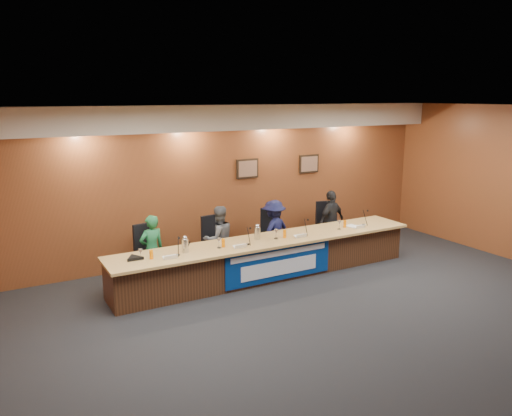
# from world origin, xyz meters

# --- Properties ---
(floor) EXTENTS (10.00, 10.00, 0.00)m
(floor) POSITION_xyz_m (0.00, 0.00, 0.00)
(floor) COLOR black
(floor) RESTS_ON ground
(ceiling) EXTENTS (10.00, 8.00, 0.04)m
(ceiling) POSITION_xyz_m (0.00, 0.00, 3.20)
(ceiling) COLOR silver
(ceiling) RESTS_ON wall_back
(wall_back) EXTENTS (10.00, 0.04, 3.20)m
(wall_back) POSITION_xyz_m (0.00, 4.00, 1.60)
(wall_back) COLOR brown
(wall_back) RESTS_ON floor
(soffit) EXTENTS (10.00, 0.50, 0.50)m
(soffit) POSITION_xyz_m (0.00, 3.75, 2.95)
(soffit) COLOR beige
(soffit) RESTS_ON wall_back
(dais_body) EXTENTS (6.00, 0.80, 0.70)m
(dais_body) POSITION_xyz_m (0.00, 2.40, 0.35)
(dais_body) COLOR #402313
(dais_body) RESTS_ON floor
(dais_top) EXTENTS (6.10, 0.95, 0.05)m
(dais_top) POSITION_xyz_m (0.00, 2.35, 0.72)
(dais_top) COLOR tan
(dais_top) RESTS_ON dais_body
(banner) EXTENTS (2.20, 0.02, 0.65)m
(banner) POSITION_xyz_m (0.00, 1.99, 0.38)
(banner) COLOR navy
(banner) RESTS_ON dais_body
(banner_text_upper) EXTENTS (2.00, 0.01, 0.10)m
(banner_text_upper) POSITION_xyz_m (0.00, 1.97, 0.58)
(banner_text_upper) COLOR silver
(banner_text_upper) RESTS_ON banner
(banner_text_lower) EXTENTS (1.60, 0.01, 0.28)m
(banner_text_lower) POSITION_xyz_m (0.00, 1.97, 0.30)
(banner_text_lower) COLOR silver
(banner_text_lower) RESTS_ON banner
(wall_photo_left) EXTENTS (0.52, 0.04, 0.42)m
(wall_photo_left) POSITION_xyz_m (0.40, 3.97, 1.85)
(wall_photo_left) COLOR black
(wall_photo_left) RESTS_ON wall_back
(wall_photo_right) EXTENTS (0.52, 0.04, 0.42)m
(wall_photo_right) POSITION_xyz_m (2.00, 3.97, 1.85)
(wall_photo_right) COLOR black
(wall_photo_right) RESTS_ON wall_back
(panelist_a) EXTENTS (0.51, 0.38, 1.29)m
(panelist_a) POSITION_xyz_m (-2.04, 3.10, 0.65)
(panelist_a) COLOR #1B6135
(panelist_a) RESTS_ON floor
(panelist_b) EXTENTS (0.65, 0.51, 1.31)m
(panelist_b) POSITION_xyz_m (-0.70, 3.10, 0.66)
(panelist_b) COLOR #515257
(panelist_b) RESTS_ON floor
(panelist_c) EXTENTS (0.95, 0.73, 1.30)m
(panelist_c) POSITION_xyz_m (0.55, 3.10, 0.65)
(panelist_c) COLOR #101338
(panelist_c) RESTS_ON floor
(panelist_d) EXTENTS (0.86, 0.55, 1.37)m
(panelist_d) POSITION_xyz_m (2.02, 3.10, 0.68)
(panelist_d) COLOR black
(panelist_d) RESTS_ON floor
(office_chair_a) EXTENTS (0.57, 0.57, 0.08)m
(office_chair_a) POSITION_xyz_m (-2.04, 3.20, 0.48)
(office_chair_a) COLOR black
(office_chair_a) RESTS_ON floor
(office_chair_b) EXTENTS (0.53, 0.53, 0.08)m
(office_chair_b) POSITION_xyz_m (-0.70, 3.20, 0.48)
(office_chair_b) COLOR black
(office_chair_b) RESTS_ON floor
(office_chair_c) EXTENTS (0.64, 0.64, 0.08)m
(office_chair_c) POSITION_xyz_m (0.55, 3.20, 0.48)
(office_chair_c) COLOR black
(office_chair_c) RESTS_ON floor
(office_chair_d) EXTENTS (0.58, 0.58, 0.08)m
(office_chair_d) POSITION_xyz_m (2.02, 3.20, 0.48)
(office_chair_d) COLOR black
(office_chair_d) RESTS_ON floor
(nameplate_a) EXTENTS (0.24, 0.08, 0.10)m
(nameplate_a) POSITION_xyz_m (-2.02, 2.11, 0.80)
(nameplate_a) COLOR white
(nameplate_a) RESTS_ON dais_top
(microphone_a) EXTENTS (0.07, 0.07, 0.02)m
(microphone_a) POSITION_xyz_m (-1.85, 2.25, 0.76)
(microphone_a) COLOR black
(microphone_a) RESTS_ON dais_top
(juice_glass_a) EXTENTS (0.06, 0.06, 0.15)m
(juice_glass_a) POSITION_xyz_m (-2.29, 2.29, 0.82)
(juice_glass_a) COLOR #FF7B00
(juice_glass_a) RESTS_ON dais_top
(water_glass_a) EXTENTS (0.08, 0.08, 0.18)m
(water_glass_a) POSITION_xyz_m (-2.46, 2.33, 0.84)
(water_glass_a) COLOR silver
(water_glass_a) RESTS_ON dais_top
(nameplate_b) EXTENTS (0.24, 0.08, 0.10)m
(nameplate_b) POSITION_xyz_m (-0.73, 2.09, 0.80)
(nameplate_b) COLOR white
(nameplate_b) RESTS_ON dais_top
(microphone_b) EXTENTS (0.07, 0.07, 0.02)m
(microphone_b) POSITION_xyz_m (-0.53, 2.23, 0.76)
(microphone_b) COLOR black
(microphone_b) RESTS_ON dais_top
(juice_glass_b) EXTENTS (0.06, 0.06, 0.15)m
(juice_glass_b) POSITION_xyz_m (-0.97, 2.31, 0.82)
(juice_glass_b) COLOR #FF7B00
(juice_glass_b) RESTS_ON dais_top
(water_glass_b) EXTENTS (0.08, 0.08, 0.18)m
(water_glass_b) POSITION_xyz_m (-1.07, 2.30, 0.84)
(water_glass_b) COLOR silver
(water_glass_b) RESTS_ON dais_top
(nameplate_c) EXTENTS (0.24, 0.08, 0.10)m
(nameplate_c) POSITION_xyz_m (0.57, 2.13, 0.80)
(nameplate_c) COLOR white
(nameplate_c) RESTS_ON dais_top
(microphone_c) EXTENTS (0.07, 0.07, 0.02)m
(microphone_c) POSITION_xyz_m (0.72, 2.24, 0.76)
(microphone_c) COLOR black
(microphone_c) RESTS_ON dais_top
(juice_glass_c) EXTENTS (0.06, 0.06, 0.15)m
(juice_glass_c) POSITION_xyz_m (0.30, 2.29, 0.82)
(juice_glass_c) COLOR #FF7B00
(juice_glass_c) RESTS_ON dais_top
(water_glass_c) EXTENTS (0.08, 0.08, 0.18)m
(water_glass_c) POSITION_xyz_m (0.12, 2.31, 0.84)
(water_glass_c) COLOR silver
(water_glass_c) RESTS_ON dais_top
(nameplate_d) EXTENTS (0.24, 0.08, 0.10)m
(nameplate_d) POSITION_xyz_m (2.00, 2.11, 0.80)
(nameplate_d) COLOR white
(nameplate_d) RESTS_ON dais_top
(microphone_d) EXTENTS (0.07, 0.07, 0.02)m
(microphone_d) POSITION_xyz_m (2.23, 2.29, 0.76)
(microphone_d) COLOR black
(microphone_d) RESTS_ON dais_top
(juice_glass_d) EXTENTS (0.06, 0.06, 0.15)m
(juice_glass_d) POSITION_xyz_m (1.78, 2.34, 0.82)
(juice_glass_d) COLOR #FF7B00
(juice_glass_d) RESTS_ON dais_top
(water_glass_d) EXTENTS (0.08, 0.08, 0.18)m
(water_glass_d) POSITION_xyz_m (1.58, 2.27, 0.84)
(water_glass_d) COLOR silver
(water_glass_d) RESTS_ON dais_top
(carafe_left) EXTENTS (0.12, 0.12, 0.24)m
(carafe_left) POSITION_xyz_m (-1.68, 2.34, 0.87)
(carafe_left) COLOR silver
(carafe_left) RESTS_ON dais_top
(carafe_mid) EXTENTS (0.12, 0.12, 0.23)m
(carafe_mid) POSITION_xyz_m (-0.20, 2.46, 0.87)
(carafe_mid) COLOR silver
(carafe_mid) RESTS_ON dais_top
(speakerphone) EXTENTS (0.32, 0.32, 0.05)m
(speakerphone) POSITION_xyz_m (-2.55, 2.40, 0.78)
(speakerphone) COLOR black
(speakerphone) RESTS_ON dais_top
(paper_stack) EXTENTS (0.26, 0.33, 0.01)m
(paper_stack) POSITION_xyz_m (1.98, 2.31, 0.75)
(paper_stack) COLOR white
(paper_stack) RESTS_ON dais_top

